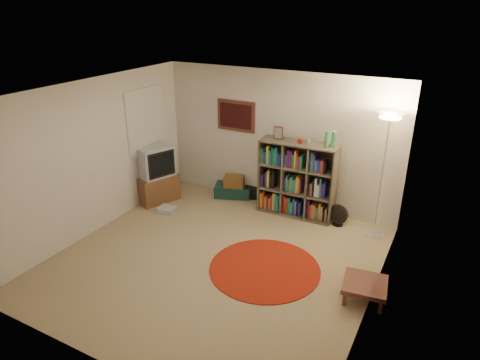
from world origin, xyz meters
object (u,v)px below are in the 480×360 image
Objects in this scene: side_table at (365,285)px; tv_stand at (156,175)px; floor_lamp at (388,135)px; suitcase at (233,190)px; bookshelf at (296,180)px; floor_fan at (338,215)px.

tv_stand is at bearing 165.24° from side_table.
suitcase is (-2.81, 0.25, -1.61)m from floor_lamp.
bookshelf is 1.48m from suitcase.
floor_lamp reaches higher than floor_fan.
floor_lamp reaches higher than bookshelf.
floor_lamp is 4.23m from tv_stand.
bookshelf reaches higher than suitcase.
tv_stand is 4.40m from side_table.
side_table is at bearing -54.71° from suitcase.
floor_lamp reaches higher than side_table.
floor_lamp is at bearing -26.71° from suitcase.
side_table reaches higher than suitcase.
floor_lamp is at bearing 30.19° from tv_stand.
tv_stand is at bearing -165.76° from suitcase.
suitcase is (-1.36, 0.16, -0.55)m from bookshelf.
suitcase is at bearing 178.41° from floor_fan.
floor_lamp is 1.65m from floor_fan.
bookshelf is 2.65× the size of side_table.
floor_lamp is 5.42× the size of floor_fan.
floor_lamp reaches higher than suitcase.
bookshelf is at bearing 176.54° from floor_lamp.
bookshelf is 2.51m from side_table.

